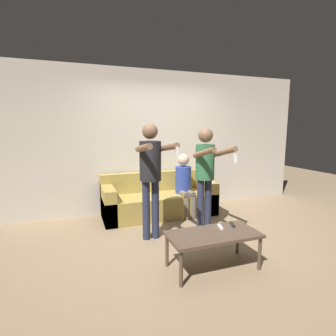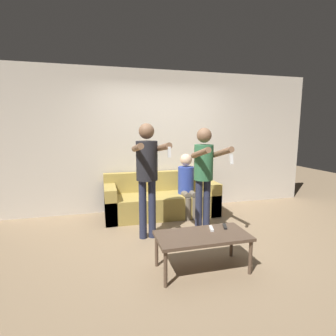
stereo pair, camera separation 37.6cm
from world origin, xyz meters
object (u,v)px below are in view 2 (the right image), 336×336
at_px(person_seated, 187,182).
at_px(coffee_table, 202,238).
at_px(remote_near, 211,228).
at_px(remote_far, 225,226).
at_px(person_standing_left, 147,168).
at_px(person_standing_right, 204,169).
at_px(couch, 161,200).

height_order(person_seated, coffee_table, person_seated).
xyz_separation_m(remote_near, remote_far, (0.18, 0.02, 0.00)).
height_order(person_standing_left, coffee_table, person_standing_left).
relative_size(person_standing_left, remote_far, 10.92).
bearing_deg(remote_far, person_standing_right, 84.46).
bearing_deg(remote_far, remote_near, -173.34).
distance_m(coffee_table, remote_far, 0.37).
bearing_deg(couch, person_seated, -18.86).
height_order(remote_near, remote_far, same).
height_order(person_seated, remote_far, person_seated).
xyz_separation_m(person_standing_right, person_seated, (0.02, 0.84, -0.38)).
bearing_deg(remote_far, person_seated, 86.57).
height_order(person_standing_right, remote_near, person_standing_right).
distance_m(person_standing_right, remote_near, 1.10).
distance_m(person_standing_left, person_standing_right, 0.87).
bearing_deg(person_seated, person_standing_left, -136.30).
bearing_deg(person_standing_left, person_standing_right, -0.01).
bearing_deg(couch, person_standing_right, -66.55).
relative_size(coffee_table, remote_near, 6.80).
distance_m(person_standing_left, person_seated, 1.30).
relative_size(person_seated, remote_near, 7.41).
bearing_deg(person_seated, couch, 161.14).
bearing_deg(couch, remote_far, -79.56).
xyz_separation_m(couch, remote_far, (0.35, -1.88, 0.17)).
height_order(couch, remote_near, couch).
bearing_deg(person_standing_right, person_seated, 88.79).
relative_size(couch, coffee_table, 1.97).
distance_m(couch, remote_near, 1.92).
height_order(person_standing_left, person_standing_right, person_standing_left).
bearing_deg(person_seated, person_standing_right, -91.21).
relative_size(person_seated, remote_far, 7.45).
xyz_separation_m(person_seated, coffee_table, (-0.44, -1.86, -0.24)).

